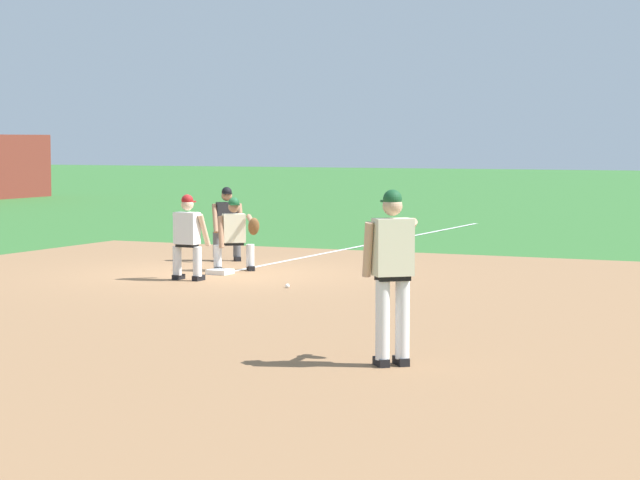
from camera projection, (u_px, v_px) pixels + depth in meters
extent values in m
plane|color=#336B2D|center=(220.00, 274.00, 22.07)|extent=(160.00, 160.00, 0.00)
cube|color=#936B47|center=(284.00, 308.00, 17.57)|extent=(18.00, 18.00, 0.01)
cube|color=white|center=(378.00, 243.00, 28.75)|extent=(14.76, 0.10, 0.00)
cube|color=white|center=(220.00, 272.00, 22.07)|extent=(0.38, 0.38, 0.09)
sphere|color=white|center=(287.00, 286.00, 19.99)|extent=(0.07, 0.07, 0.07)
cube|color=black|center=(381.00, 362.00, 13.08)|extent=(0.27, 0.25, 0.09)
cylinder|color=white|center=(383.00, 320.00, 13.01)|extent=(0.15, 0.15, 0.84)
cube|color=black|center=(401.00, 361.00, 13.14)|extent=(0.27, 0.25, 0.09)
cylinder|color=white|center=(402.00, 319.00, 13.07)|extent=(0.15, 0.15, 0.84)
cube|color=black|center=(393.00, 278.00, 13.00)|extent=(0.37, 0.39, 0.06)
cube|color=beige|center=(393.00, 247.00, 12.98)|extent=(0.44, 0.46, 0.60)
sphere|color=tan|center=(392.00, 206.00, 12.96)|extent=(0.21, 0.21, 0.21)
sphere|color=#194C28|center=(392.00, 199.00, 12.96)|extent=(0.20, 0.20, 0.20)
cube|color=#194C28|center=(390.00, 201.00, 13.05)|extent=(0.19, 0.20, 0.02)
cylinder|color=tan|center=(368.00, 249.00, 12.99)|extent=(0.20, 0.19, 0.59)
cylinder|color=tan|center=(406.00, 236.00, 13.32)|extent=(0.46, 0.41, 0.41)
ellipsoid|color=brown|center=(403.00, 250.00, 13.42)|extent=(0.36, 0.35, 0.34)
cube|color=black|center=(251.00, 268.00, 22.67)|extent=(0.27, 0.25, 0.09)
cylinder|color=white|center=(250.00, 255.00, 22.69)|extent=(0.15, 0.15, 0.40)
cube|color=black|center=(218.00, 269.00, 22.52)|extent=(0.27, 0.25, 0.09)
cylinder|color=white|center=(218.00, 256.00, 22.54)|extent=(0.15, 0.15, 0.40)
cube|color=black|center=(234.00, 244.00, 22.60)|extent=(0.37, 0.39, 0.06)
cube|color=beige|center=(234.00, 228.00, 22.57)|extent=(0.44, 0.46, 0.52)
sphere|color=#9E7051|center=(234.00, 207.00, 22.52)|extent=(0.21, 0.21, 0.21)
sphere|color=#194C28|center=(234.00, 203.00, 22.52)|extent=(0.20, 0.20, 0.20)
cube|color=#194C28|center=(235.00, 205.00, 22.43)|extent=(0.19, 0.20, 0.02)
cylinder|color=#9E7051|center=(252.00, 221.00, 22.22)|extent=(0.51, 0.43, 0.24)
cylinder|color=#9E7051|center=(221.00, 232.00, 22.42)|extent=(0.24, 0.22, 0.58)
ellipsoid|color=brown|center=(254.00, 226.00, 22.02)|extent=(0.30, 0.29, 0.35)
cube|color=black|center=(179.00, 277.00, 21.22)|extent=(0.26, 0.12, 0.09)
cylinder|color=white|center=(177.00, 261.00, 21.16)|extent=(0.15, 0.15, 0.50)
cube|color=black|center=(199.00, 278.00, 21.04)|extent=(0.26, 0.12, 0.09)
cylinder|color=white|center=(197.00, 262.00, 20.98)|extent=(0.15, 0.15, 0.50)
cube|color=black|center=(187.00, 245.00, 21.05)|extent=(0.21, 0.34, 0.06)
cube|color=white|center=(187.00, 228.00, 21.03)|extent=(0.25, 0.40, 0.54)
sphere|color=#DBB28E|center=(187.00, 204.00, 21.01)|extent=(0.21, 0.21, 0.21)
sphere|color=maroon|center=(187.00, 200.00, 21.01)|extent=(0.20, 0.20, 0.20)
cube|color=maroon|center=(190.00, 202.00, 21.09)|extent=(0.11, 0.17, 0.02)
cylinder|color=#DBB28E|center=(179.00, 229.00, 21.27)|extent=(0.33, 0.10, 0.56)
cylinder|color=#DBB28E|center=(204.00, 230.00, 21.05)|extent=(0.33, 0.10, 0.56)
cube|color=black|center=(237.00, 259.00, 24.48)|extent=(0.27, 0.25, 0.09)
cylinder|color=#515154|center=(237.00, 244.00, 24.50)|extent=(0.15, 0.15, 0.50)
cube|color=black|center=(217.00, 259.00, 24.40)|extent=(0.27, 0.25, 0.09)
cylinder|color=#515154|center=(217.00, 245.00, 24.41)|extent=(0.15, 0.15, 0.50)
cube|color=black|center=(227.00, 231.00, 24.43)|extent=(0.37, 0.39, 0.06)
cube|color=#232326|center=(227.00, 216.00, 24.41)|extent=(0.43, 0.46, 0.54)
sphere|color=#9E7051|center=(227.00, 196.00, 24.36)|extent=(0.21, 0.21, 0.21)
sphere|color=black|center=(227.00, 192.00, 24.35)|extent=(0.20, 0.20, 0.20)
cube|color=black|center=(227.00, 193.00, 24.27)|extent=(0.19, 0.20, 0.02)
cylinder|color=#9E7051|center=(241.00, 218.00, 24.33)|extent=(0.31, 0.27, 0.56)
cylinder|color=#9E7051|center=(215.00, 218.00, 24.22)|extent=(0.31, 0.27, 0.56)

